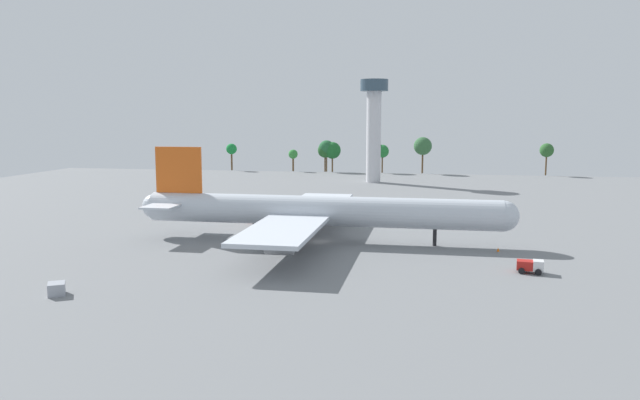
{
  "coord_description": "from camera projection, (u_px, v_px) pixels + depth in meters",
  "views": [
    {
      "loc": [
        20.65,
        -112.11,
        23.58
      ],
      "look_at": [
        0.0,
        0.0,
        7.98
      ],
      "focal_mm": 34.36,
      "sensor_mm": 36.0,
      "label": 1
    }
  ],
  "objects": [
    {
      "name": "ground_plane",
      "position": [
        320.0,
        242.0,
        116.14
      ],
      "size": [
        288.1,
        288.1,
        0.0
      ],
      "primitive_type": "plane",
      "color": "slate"
    },
    {
      "name": "cargo_airplane",
      "position": [
        317.0,
        211.0,
        115.47
      ],
      "size": [
        72.02,
        59.56,
        17.72
      ],
      "color": "silver",
      "rests_on": "ground_plane"
    },
    {
      "name": "catering_truck",
      "position": [
        530.0,
        266.0,
        92.68
      ],
      "size": [
        4.1,
        2.89,
        2.03
      ],
      "color": "silver",
      "rests_on": "ground_plane"
    },
    {
      "name": "cargo_loader",
      "position": [
        258.0,
        217.0,
        136.52
      ],
      "size": [
        3.0,
        5.32,
        2.49
      ],
      "color": "silver",
      "rests_on": "ground_plane"
    },
    {
      "name": "cargo_container_fore",
      "position": [
        57.0,
        289.0,
        81.32
      ],
      "size": [
        3.17,
        3.31,
        1.66
      ],
      "color": "#999EA8",
      "rests_on": "ground_plane"
    },
    {
      "name": "safety_cone_nose",
      "position": [
        498.0,
        250.0,
        107.59
      ],
      "size": [
        0.48,
        0.48,
        0.69
      ],
      "primitive_type": "cone",
      "color": "orange",
      "rests_on": "ground_plane"
    },
    {
      "name": "control_tower",
      "position": [
        374.0,
        121.0,
        217.88
      ],
      "size": [
        9.88,
        9.88,
        36.56
      ],
      "color": "silver",
      "rests_on": "ground_plane"
    },
    {
      "name": "tree_line_backdrop",
      "position": [
        367.0,
        149.0,
        258.22
      ],
      "size": [
        137.29,
        7.48,
        15.1
      ],
      "color": "#51381E",
      "rests_on": "ground_plane"
    }
  ]
}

